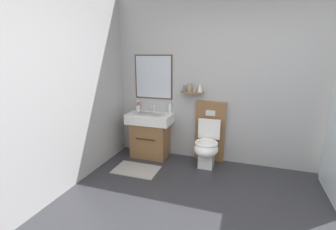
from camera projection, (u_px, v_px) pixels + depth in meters
wall_back at (246, 78)px, 3.63m from camera, size 4.48×0.27×2.78m
wall_left at (16, 90)px, 2.38m from camera, size 0.12×4.30×2.78m
bath_mat at (136, 170)px, 3.67m from camera, size 0.68×0.44×0.01m
vanity_sink_left at (150, 133)px, 4.11m from camera, size 0.75×0.46×0.76m
tap_on_left_sink at (153, 108)px, 4.15m from camera, size 0.03×0.13×0.11m
toilet at (208, 142)px, 3.80m from camera, size 0.48×0.62×1.00m
toothbrush_cup at (138, 107)px, 4.23m from camera, size 0.07×0.07×0.21m
soap_dispenser at (170, 108)px, 4.05m from camera, size 0.06×0.06×0.19m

